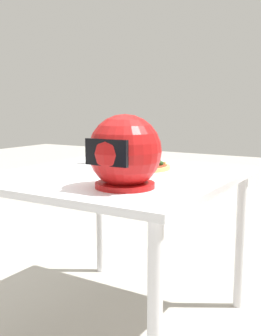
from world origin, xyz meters
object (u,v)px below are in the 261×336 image
dining_table (118,190)px  motorcycle_helmet (125,153)px  drinking_glass (94,153)px  pizza (143,166)px

dining_table → motorcycle_helmet: bearing=127.2°
dining_table → drinking_glass: 0.37m
pizza → motorcycle_helmet: bearing=109.1°
dining_table → motorcycle_helmet: motorcycle_helmet is taller
pizza → dining_table: bearing=53.1°
pizza → drinking_glass: (0.36, -0.09, 0.03)m
pizza → drinking_glass: bearing=-14.0°
pizza → drinking_glass: drinking_glass is taller
dining_table → pizza: size_ratio=4.12×
dining_table → pizza: bearing=-126.9°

